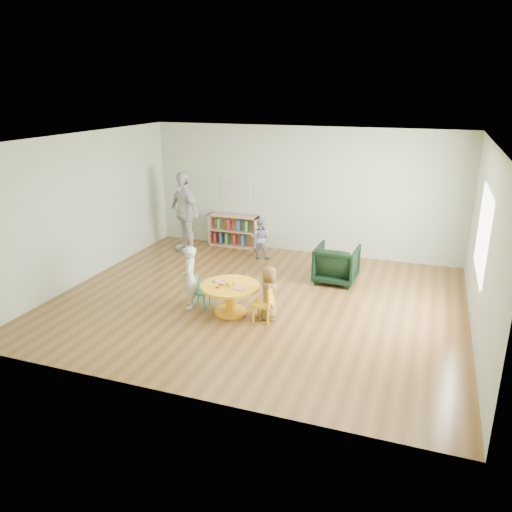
# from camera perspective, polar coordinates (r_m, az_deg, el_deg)

# --- Properties ---
(room) EXTENTS (7.10, 7.00, 2.80)m
(room) POSITION_cam_1_polar(r_m,az_deg,el_deg) (8.26, 0.28, 6.93)
(room) COLOR brown
(room) RESTS_ON ground
(activity_table) EXTENTS (0.99, 0.99, 0.54)m
(activity_table) POSITION_cam_1_polar(r_m,az_deg,el_deg) (8.29, -2.94, -4.32)
(activity_table) COLOR #FFB215
(activity_table) RESTS_ON ground
(kid_chair_left) EXTENTS (0.28, 0.28, 0.52)m
(kid_chair_left) POSITION_cam_1_polar(r_m,az_deg,el_deg) (8.62, -6.56, -3.93)
(kid_chair_left) COLOR #188565
(kid_chair_left) RESTS_ON ground
(kid_chair_right) EXTENTS (0.31, 0.31, 0.58)m
(kid_chair_right) POSITION_cam_1_polar(r_m,az_deg,el_deg) (8.00, 1.10, -5.38)
(kid_chair_right) COLOR #FFB215
(kid_chair_right) RESTS_ON ground
(bookshelf) EXTENTS (1.20, 0.30, 0.75)m
(bookshelf) POSITION_cam_1_polar(r_m,az_deg,el_deg) (11.78, -2.58, 2.90)
(bookshelf) COLOR tan
(bookshelf) RESTS_ON ground
(alphabet_poster) EXTENTS (0.74, 0.01, 0.54)m
(alphabet_poster) POSITION_cam_1_polar(r_m,az_deg,el_deg) (11.66, -2.36, 7.71)
(alphabet_poster) COLOR silver
(alphabet_poster) RESTS_ON ground
(armchair) EXTENTS (0.80, 0.83, 0.73)m
(armchair) POSITION_cam_1_polar(r_m,az_deg,el_deg) (9.69, 9.18, -0.91)
(armchair) COLOR black
(armchair) RESTS_ON ground
(child_left) EXTENTS (0.38, 0.46, 1.08)m
(child_left) POSITION_cam_1_polar(r_m,az_deg,el_deg) (8.49, -7.57, -2.45)
(child_left) COLOR silver
(child_left) RESTS_ON ground
(child_right) EXTENTS (0.38, 0.49, 0.90)m
(child_right) POSITION_cam_1_polar(r_m,az_deg,el_deg) (8.03, 1.49, -4.24)
(child_right) COLOR #C79016
(child_right) RESTS_ON ground
(toddler) EXTENTS (0.46, 0.36, 0.90)m
(toddler) POSITION_cam_1_polar(r_m,az_deg,el_deg) (10.90, 0.47, 2.06)
(toddler) COLOR #1C1C46
(toddler) RESTS_ON ground
(adult_caretaker) EXTENTS (1.14, 0.95, 1.82)m
(adult_caretaker) POSITION_cam_1_polar(r_m,az_deg,el_deg) (11.43, -8.19, 5.06)
(adult_caretaker) COLOR silver
(adult_caretaker) RESTS_ON ground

